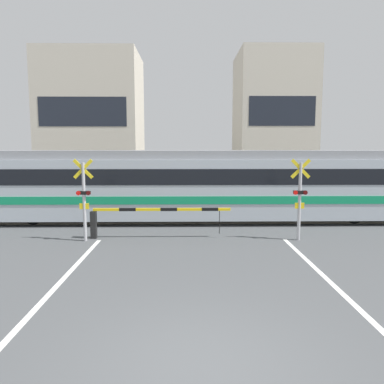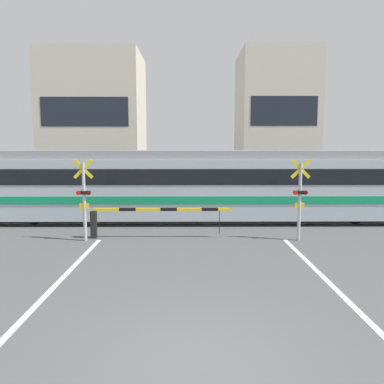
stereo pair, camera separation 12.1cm
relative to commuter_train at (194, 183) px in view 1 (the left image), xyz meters
The scene contains 13 objects.
ground_plane 11.16m from the commuter_train, 90.78° to the right, with size 160.00×160.00×0.00m, color #4C4F51.
rail_track_near 1.77m from the commuter_train, 101.83° to the right, with size 50.00×0.10×0.08m.
rail_track_far 1.77m from the commuter_train, 101.83° to the left, with size 50.00×0.10×0.08m.
road_stripe_left 9.97m from the commuter_train, 110.19° to the right, with size 0.14×11.61×0.01m.
road_stripe_right 9.87m from the commuter_train, 71.47° to the right, with size 0.14×11.61×0.01m.
commuter_train is the anchor object (origin of this frame).
crossing_barrier_near 3.87m from the commuter_train, 124.20° to the right, with size 4.95×0.20×1.08m.
crossing_barrier_far 3.35m from the commuter_train, 55.70° to the left, with size 4.95×0.20×1.08m.
crossing_signal_left 5.20m from the commuter_train, 137.63° to the right, with size 0.68×0.15×2.83m.
crossing_signal_right 4.99m from the commuter_train, 44.70° to the right, with size 0.68×0.15×2.83m.
pedestrian 5.75m from the commuter_train, 84.28° to the left, with size 0.38×0.23×1.76m.
building_left_of_street 16.33m from the commuter_train, 118.97° to the left, with size 7.45×5.92×10.39m.
building_right_of_street 15.82m from the commuter_train, 64.86° to the left, with size 5.70×5.92×10.51m.
Camera 1 is at (-0.22, -5.15, 3.23)m, focal length 35.00 mm.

